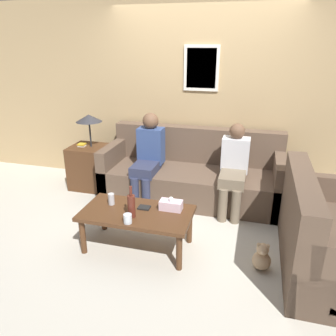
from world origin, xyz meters
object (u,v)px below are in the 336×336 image
coffee_table (137,216)px  couch_main (192,175)px  couch_side (330,240)px  drinking_glass (128,219)px  person_right (234,166)px  teddy_bear (262,258)px  person_left (148,155)px  wine_bottle (131,205)px

coffee_table → couch_main: bearing=77.4°
couch_side → drinking_glass: size_ratio=16.28×
couch_side → drinking_glass: couch_side is taller
couch_main → coffee_table: 1.40m
drinking_glass → person_right: 1.62m
person_right → teddy_bear: person_right is taller
coffee_table → teddy_bear: size_ratio=4.04×
person_left → teddy_bear: 2.00m
teddy_bear → drinking_glass: bearing=-170.5°
coffee_table → person_right: size_ratio=1.03×
couch_side → person_right: person_right is taller
person_right → teddy_bear: (0.39, -1.15, -0.47)m
coffee_table → person_right: bearing=52.4°
person_right → person_left: bearing=178.0°
drinking_glass → wine_bottle: bearing=93.1°
wine_bottle → couch_main: bearing=78.0°
coffee_table → wine_bottle: wine_bottle is taller
person_left → teddy_bear: size_ratio=4.17×
couch_side → wine_bottle: (-1.86, -0.26, 0.24)m
couch_main → person_right: person_right is taller
couch_main → wine_bottle: bearing=-102.0°
couch_main → person_left: bearing=-161.2°
person_left → coffee_table: bearing=-77.3°
coffee_table → wine_bottle: (-0.01, -0.11, 0.18)m
couch_main → wine_bottle: (-0.31, -1.47, 0.24)m
couch_side → wine_bottle: size_ratio=4.53×
wine_bottle → teddy_bear: bearing=4.0°
couch_side → person_right: bearing=45.0°
couch_side → person_left: (-2.12, 1.02, 0.31)m
person_right → coffee_table: bearing=-127.6°
couch_side → teddy_bear: size_ratio=5.31×
person_left → teddy_bear: bearing=-38.0°
couch_main → teddy_bear: 1.69m
couch_side → drinking_glass: 1.90m
person_left → couch_main: bearing=18.8°
couch_main → drinking_glass: couch_main is taller
teddy_bear → person_left: bearing=142.0°
wine_bottle → teddy_bear: (1.27, 0.09, -0.43)m
couch_main → person_left: (-0.57, -0.19, 0.32)m
wine_bottle → person_right: person_right is taller
couch_main → drinking_glass: bearing=-100.9°
person_left → person_right: 1.14m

